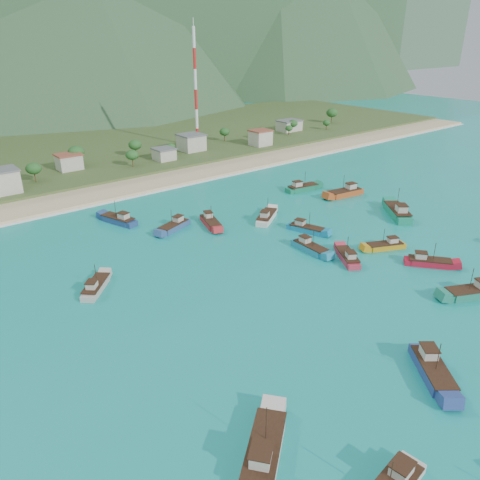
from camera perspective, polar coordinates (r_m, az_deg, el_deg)
ground at (r=95.31m, az=6.56°, el=-5.16°), size 600.00×600.00×0.00m
beach at (r=156.28m, az=-14.43°, el=6.02°), size 400.00×18.00×1.20m
land at (r=211.68m, az=-21.66°, el=9.70°), size 400.00×110.00×2.40m
surf_line at (r=148.05m, az=-12.84°, el=5.19°), size 400.00×2.50×0.08m
village at (r=174.30m, az=-18.82°, el=8.93°), size 210.64×25.76×7.47m
vegetation at (r=176.24m, az=-18.60°, el=9.20°), size 278.99×25.05×7.98m
radio_tower at (r=200.09m, az=-5.42°, el=17.81°), size 1.20×1.20×46.93m
boat_1 at (r=60.50m, az=2.96°, el=-24.41°), size 11.94×10.52×7.29m
boat_2 at (r=99.87m, az=26.46°, el=-5.79°), size 11.40×7.82×6.55m
boat_3 at (r=122.45m, az=-3.62°, el=2.13°), size 6.01×10.62×6.02m
boat_4 at (r=113.97m, az=17.29°, el=-0.74°), size 9.58×6.36×5.49m
boat_5 at (r=120.86m, az=-8.05°, el=1.62°), size 10.53×6.31×5.98m
boat_6 at (r=119.38m, az=8.07°, el=1.31°), size 5.75×10.14×5.75m
boat_7 at (r=108.92m, az=8.54°, el=-0.99°), size 3.49×10.17×5.92m
boat_8 at (r=151.11m, az=7.61°, el=6.28°), size 11.50×5.02×6.57m
boat_10 at (r=135.32m, az=18.64°, el=3.20°), size 11.60×13.17×8.05m
boat_11 at (r=105.98m, az=12.97°, el=-2.11°), size 7.70×9.79×5.78m
boat_13 at (r=148.30m, az=12.67°, el=5.61°), size 12.60×5.22×7.22m
boat_16 at (r=109.00m, az=22.01°, el=-2.57°), size 8.44×9.53×5.83m
boat_17 at (r=127.68m, az=-14.57°, el=2.35°), size 6.42×11.43×6.48m
boat_20 at (r=125.73m, az=3.27°, el=2.77°), size 10.86×8.69×6.44m
boat_23 at (r=76.47m, az=22.40°, el=-14.51°), size 9.66×10.90×6.67m
boat_24 at (r=96.00m, az=-17.15°, el=-5.51°), size 8.54×8.89×5.63m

